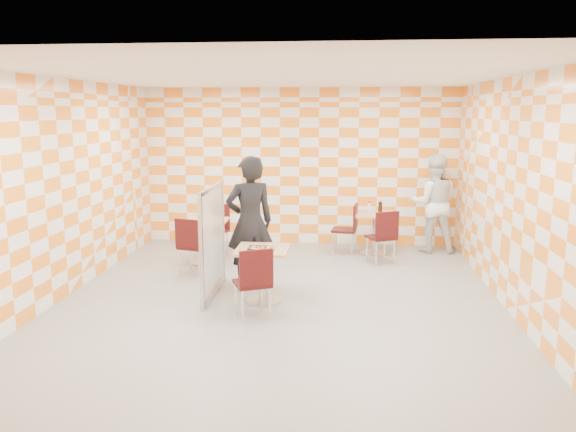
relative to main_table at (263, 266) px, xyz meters
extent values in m
plane|color=gray|center=(0.22, 0.04, -0.51)|extent=(7.00, 7.00, 0.00)
plane|color=white|center=(0.22, 0.04, 2.49)|extent=(7.00, 7.00, 0.00)
plane|color=white|center=(0.22, 3.54, 0.99)|extent=(6.00, 0.00, 6.00)
plane|color=white|center=(-2.78, 0.04, 0.99)|extent=(0.00, 7.00, 7.00)
plane|color=white|center=(3.22, 0.04, 0.99)|extent=(0.00, 7.00, 7.00)
cube|color=tan|center=(0.00, 0.00, 0.22)|extent=(0.70, 0.70, 0.04)
cylinder|color=#A5A5AA|center=(0.00, 0.00, -0.14)|extent=(0.08, 0.08, 0.70)
cylinder|color=#A5A5AA|center=(0.00, 0.00, -0.49)|extent=(0.50, 0.50, 0.03)
cube|color=tan|center=(1.65, 2.79, 0.22)|extent=(0.70, 0.70, 0.04)
cylinder|color=#A5A5AA|center=(1.65, 2.79, -0.14)|extent=(0.08, 0.08, 0.70)
cylinder|color=#A5A5AA|center=(1.65, 2.79, -0.49)|extent=(0.50, 0.50, 0.03)
cube|color=tan|center=(-1.23, 1.85, 0.22)|extent=(0.70, 0.70, 0.04)
cylinder|color=#A5A5AA|center=(-1.23, 1.85, -0.14)|extent=(0.08, 0.08, 0.70)
cylinder|color=#A5A5AA|center=(-1.23, 1.85, -0.49)|extent=(0.50, 0.50, 0.03)
cube|color=#390B0D|center=(-0.04, -0.61, -0.06)|extent=(0.55, 0.55, 0.04)
cube|color=#390B0D|center=(0.04, -0.80, 0.19)|extent=(0.40, 0.21, 0.45)
cylinder|color=silver|center=(0.04, -0.39, -0.29)|extent=(0.03, 0.03, 0.43)
cylinder|color=silver|center=(-0.27, -0.53, -0.29)|extent=(0.03, 0.03, 0.43)
cylinder|color=silver|center=(0.18, -0.70, -0.29)|extent=(0.03, 0.03, 0.43)
cylinder|color=silver|center=(-0.13, -0.84, -0.29)|extent=(0.03, 0.03, 0.43)
cube|color=#390B0D|center=(1.72, 2.16, -0.06)|extent=(0.56, 0.56, 0.04)
cube|color=#390B0D|center=(1.80, 1.98, 0.19)|extent=(0.40, 0.21, 0.45)
cylinder|color=silver|center=(1.81, 2.39, -0.29)|extent=(0.03, 0.03, 0.43)
cylinder|color=silver|center=(1.50, 2.24, -0.29)|extent=(0.03, 0.03, 0.43)
cylinder|color=silver|center=(1.95, 2.08, -0.29)|extent=(0.03, 0.03, 0.43)
cylinder|color=silver|center=(1.64, 1.93, -0.29)|extent=(0.03, 0.03, 0.43)
cube|color=#390B0D|center=(1.10, 2.70, -0.06)|extent=(0.47, 0.47, 0.04)
cube|color=#390B0D|center=(1.30, 2.68, 0.19)|extent=(0.09, 0.42, 0.45)
cylinder|color=silver|center=(0.95, 2.89, -0.29)|extent=(0.03, 0.03, 0.43)
cylinder|color=silver|center=(0.91, 2.56, -0.29)|extent=(0.03, 0.03, 0.43)
cylinder|color=silver|center=(1.29, 2.85, -0.29)|extent=(0.03, 0.03, 0.43)
cylinder|color=silver|center=(1.25, 2.51, -0.29)|extent=(0.03, 0.03, 0.43)
cube|color=#390B0D|center=(-1.26, 1.21, -0.06)|extent=(0.52, 0.52, 0.04)
cube|color=#390B0D|center=(-1.31, 1.02, 0.19)|extent=(0.42, 0.15, 0.45)
cylinder|color=silver|center=(-1.05, 1.33, -0.29)|extent=(0.03, 0.03, 0.43)
cylinder|color=silver|center=(-1.38, 1.42, -0.29)|extent=(0.03, 0.03, 0.43)
cylinder|color=silver|center=(-1.14, 1.01, -0.29)|extent=(0.03, 0.03, 0.43)
cylinder|color=silver|center=(-1.47, 1.10, -0.29)|extent=(0.03, 0.03, 0.43)
cube|color=#390B0D|center=(-1.21, 2.36, -0.06)|extent=(0.54, 0.54, 0.04)
cube|color=#390B0D|center=(-1.14, 2.54, 0.19)|extent=(0.41, 0.18, 0.45)
cylinder|color=silver|center=(-1.43, 2.25, -0.29)|extent=(0.03, 0.03, 0.43)
cylinder|color=silver|center=(-1.11, 2.14, -0.29)|extent=(0.03, 0.03, 0.43)
cylinder|color=silver|center=(-1.31, 2.57, -0.29)|extent=(0.03, 0.03, 0.43)
cylinder|color=silver|center=(-0.99, 2.46, -0.29)|extent=(0.03, 0.03, 0.43)
cube|color=white|center=(-0.73, 0.23, 0.29)|extent=(0.02, 1.30, 1.40)
cube|color=#B2B2B7|center=(-0.73, 0.23, 1.01)|extent=(0.05, 1.30, 0.05)
cube|color=#B2B2B7|center=(-0.73, 0.23, -0.43)|extent=(0.05, 1.30, 0.05)
cube|color=#B2B2B7|center=(-0.73, -0.42, 0.29)|extent=(0.05, 0.05, 1.50)
cylinder|color=#B2B2B7|center=(-0.73, -0.42, -0.48)|extent=(0.08, 0.08, 0.05)
cube|color=#B2B2B7|center=(-0.73, 0.88, 0.29)|extent=(0.05, 0.05, 1.50)
cylinder|color=#B2B2B7|center=(-0.73, 0.88, -0.48)|extent=(0.08, 0.08, 0.05)
imported|color=black|center=(-0.28, 0.69, 0.46)|extent=(0.83, 0.71, 1.93)
imported|color=white|center=(2.72, 3.09, 0.39)|extent=(0.90, 0.72, 1.80)
cube|color=silver|center=(0.00, -0.02, 0.24)|extent=(0.38, 0.34, 0.01)
cone|color=tan|center=(0.00, -0.02, 0.26)|extent=(0.40, 0.40, 0.02)
cone|color=#F2D88C|center=(0.00, 0.00, 0.27)|extent=(0.33, 0.33, 0.01)
cylinder|color=maroon|center=(-0.06, -0.12, 0.28)|extent=(0.04, 0.04, 0.01)
cylinder|color=maroon|center=(0.05, -0.11, 0.28)|extent=(0.04, 0.04, 0.01)
cylinder|color=maroon|center=(0.00, -0.04, 0.28)|extent=(0.04, 0.04, 0.01)
cylinder|color=maroon|center=(-0.05, 0.01, 0.28)|extent=(0.04, 0.04, 0.01)
cylinder|color=maroon|center=(0.06, -0.01, 0.28)|extent=(0.04, 0.04, 0.01)
torus|color=black|center=(0.05, -0.05, 0.28)|extent=(0.03, 0.03, 0.01)
torus|color=black|center=(-0.02, -0.08, 0.28)|extent=(0.03, 0.03, 0.01)
torus|color=black|center=(0.02, 0.02, 0.28)|extent=(0.03, 0.03, 0.01)
torus|color=black|center=(-0.07, -0.04, 0.28)|extent=(0.03, 0.03, 0.01)
cylinder|color=white|center=(1.55, 2.95, 0.32)|extent=(0.06, 0.06, 0.16)
cylinder|color=red|center=(1.55, 2.95, 0.42)|extent=(0.04, 0.04, 0.04)
cylinder|color=black|center=(1.74, 2.84, 0.34)|extent=(0.07, 0.07, 0.20)
cylinder|color=red|center=(1.74, 2.84, 0.46)|extent=(0.03, 0.03, 0.03)
camera|label=1|loc=(1.04, -7.23, 2.04)|focal=35.00mm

